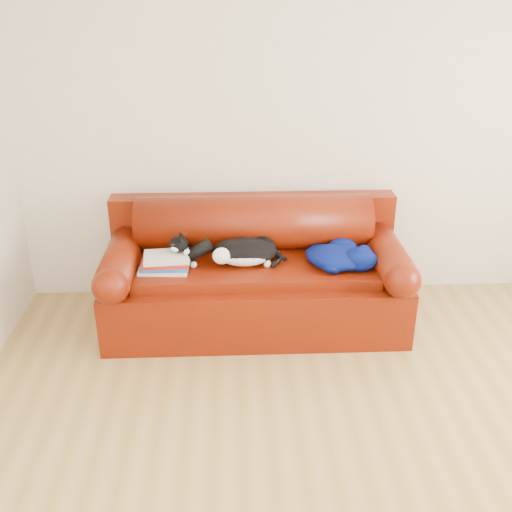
{
  "coord_description": "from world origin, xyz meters",
  "views": [
    {
      "loc": [
        -0.66,
        -2.31,
        2.31
      ],
      "look_at": [
        -0.5,
        1.35,
        0.6
      ],
      "focal_mm": 42.0,
      "sensor_mm": 36.0,
      "label": 1
    }
  ],
  "objects": [
    {
      "name": "cat",
      "position": [
        -0.58,
        1.43,
        0.59
      ],
      "size": [
        0.65,
        0.37,
        0.23
      ],
      "rotation": [
        0.0,
        0.0,
        0.31
      ],
      "color": "black",
      "rests_on": "sofa_base"
    },
    {
      "name": "sofa_base",
      "position": [
        -0.5,
        1.49,
        0.24
      ],
      "size": [
        2.1,
        0.9,
        0.5
      ],
      "color": "#430D02",
      "rests_on": "ground"
    },
    {
      "name": "room_shell",
      "position": [
        0.12,
        0.02,
        1.67
      ],
      "size": [
        4.52,
        4.02,
        2.61
      ],
      "color": "beige",
      "rests_on": "ground"
    },
    {
      "name": "blanket",
      "position": [
        0.07,
        1.39,
        0.57
      ],
      "size": [
        0.5,
        0.43,
        0.15
      ],
      "rotation": [
        0.0,
        0.0,
        -0.1
      ],
      "color": "#020F3F",
      "rests_on": "sofa_base"
    },
    {
      "name": "sofa_back",
      "position": [
        -0.5,
        1.74,
        0.54
      ],
      "size": [
        2.1,
        1.01,
        0.88
      ],
      "color": "#430D02",
      "rests_on": "ground"
    },
    {
      "name": "ground",
      "position": [
        0.0,
        0.0,
        0.0
      ],
      "size": [
        4.5,
        4.5,
        0.0
      ],
      "primitive_type": "plane",
      "color": "olive",
      "rests_on": "ground"
    },
    {
      "name": "book_stack",
      "position": [
        -1.12,
        1.38,
        0.55
      ],
      "size": [
        0.34,
        0.27,
        0.1
      ],
      "rotation": [
        0.0,
        0.0,
        0.02
      ],
      "color": "beige",
      "rests_on": "sofa_base"
    }
  ]
}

